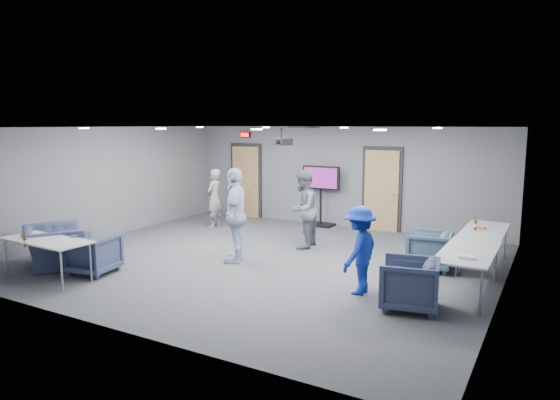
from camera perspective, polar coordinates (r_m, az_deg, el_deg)
The scene contains 28 objects.
floor at distance 10.34m, azimuth -1.95°, elevation -6.83°, with size 9.00×9.00×0.00m, color #3B3D43.
ceiling at distance 9.97m, azimuth -2.04°, elevation 8.30°, with size 9.00×9.00×0.00m, color white.
wall_back at distance 13.62m, azimuth 6.82°, elevation 2.65°, with size 9.00×0.02×2.70m, color slate.
wall_front at distance 7.02m, azimuth -19.29°, elevation -3.44°, with size 9.00×0.02×2.70m, color slate.
wall_left at distance 12.98m, azimuth -19.22°, elevation 1.93°, with size 0.02×8.00×2.70m, color slate.
wall_right at distance 8.65m, azimuth 24.38°, elevation -1.52°, with size 0.02×8.00×2.70m, color slate.
door_left at distance 15.01m, azimuth -3.89°, elevation 2.17°, with size 1.06×0.17×2.24m.
door_right at distance 13.19m, azimuth 11.54°, elevation 1.11°, with size 1.06×0.17×2.24m.
exit_sign at distance 14.90m, azimuth -3.99°, elevation 7.45°, with size 0.32×0.08×0.16m.
hvac_diffuser at distance 12.66m, azimuth 2.70°, elevation 8.31°, with size 0.60×0.60×0.03m, color black.
downlights at distance 9.97m, azimuth -2.04°, elevation 8.21°, with size 6.18×3.78×0.02m.
person_a at distance 13.59m, azimuth -7.54°, elevation 0.22°, with size 0.57×0.38×1.57m, color gray.
person_b at distance 11.15m, azimuth 2.60°, elevation -1.06°, with size 0.86×0.67×1.76m, color slate.
person_c at distance 10.06m, azimuth -5.08°, elevation -1.72°, with size 1.12×0.47×1.91m, color silver.
person_d at distance 8.28m, azimuth 9.10°, elevation -5.69°, with size 0.94×0.54×1.45m, color #1932A5.
chair_right_a at distance 10.01m, azimuth 16.65°, elevation -5.53°, with size 0.79×0.82×0.74m, color #395164.
chair_right_c at distance 7.84m, azimuth 14.55°, elevation -9.28°, with size 0.82×0.85×0.77m, color #333C58.
chair_front_a at distance 9.98m, azimuth -20.56°, elevation -5.77°, with size 0.79×0.82×0.74m, color #394262.
chair_front_b at distance 10.76m, azimuth -24.45°, elevation -4.86°, with size 1.20×1.05×0.78m, color #394162.
table_right_a at distance 10.56m, azimuth 22.35°, elevation -3.34°, with size 0.77×1.86×0.73m.
table_right_b at distance 8.72m, azimuth 20.75°, elevation -5.67°, with size 0.82×1.96×0.73m.
table_front_left at distance 9.85m, azimuth -25.15°, elevation -4.36°, with size 1.79×0.79×0.73m.
bottle_front at distance 9.38m, azimuth -27.08°, elevation -4.23°, with size 0.07×0.07×0.26m.
bottle_right at distance 10.39m, azimuth 21.41°, elevation -2.67°, with size 0.07×0.07×0.27m.
snack_box at distance 10.56m, azimuth 21.93°, elevation -2.96°, with size 0.18×0.12×0.04m, color orange.
wrapper at distance 8.17m, azimuth 20.45°, elevation -6.13°, with size 0.22×0.15×0.05m, color white.
tv_stand at distance 13.61m, azimuth 4.69°, elevation 0.91°, with size 1.07×0.51×1.64m.
projector at distance 10.50m, azimuth 0.16°, elevation 6.70°, with size 0.44×0.40×0.36m.
Camera 1 is at (5.20, -8.50, 2.77)m, focal length 32.00 mm.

